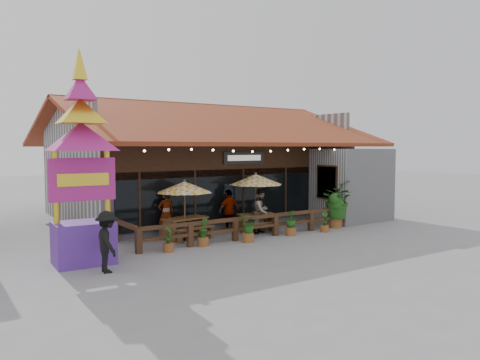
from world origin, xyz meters
TOP-DOWN VIEW (x-y plane):
  - ground at (0.00, 0.00)m, footprint 100.00×100.00m
  - restaurant_building at (0.26, 6.61)m, footprint 15.50×14.73m
  - patio_railing at (-2.25, -0.27)m, footprint 10.00×2.60m
  - umbrella_left at (-4.07, 0.75)m, footprint 2.34×2.34m
  - umbrella_right at (-0.44, 0.97)m, footprint 3.18×3.18m
  - picnic_table_left at (-3.92, 0.99)m, footprint 2.04×1.84m
  - picnic_table_right at (-0.60, 0.66)m, footprint 1.92×1.76m
  - thai_sign_tower at (-8.47, -0.87)m, footprint 2.80×2.80m
  - tropical_plant at (3.01, -0.51)m, footprint 1.97×2.04m
  - diner_a at (-4.50, 1.54)m, footprint 0.73×0.49m
  - diner_b at (-0.65, 0.25)m, footprint 1.15×1.06m
  - diner_c at (-1.59, 1.35)m, footprint 1.12×0.55m
  - pedestrian at (-8.18, -2.28)m, footprint 0.73×1.21m
  - planter_a at (-5.53, -0.82)m, footprint 0.40×0.38m
  - planter_b at (-4.03, -0.64)m, footprint 0.42×0.46m
  - planter_c at (-2.23, -1.01)m, footprint 0.79×0.73m
  - planter_d at (0.04, -0.88)m, footprint 0.55×0.55m
  - planter_e at (1.78, -1.09)m, footprint 0.38×0.38m

SIDE VIEW (x-z plane):
  - ground at x=0.00m, z-range 0.00..0.00m
  - planter_e at x=1.78m, z-range -0.07..0.83m
  - planter_a at x=-5.53m, z-range -0.07..0.86m
  - planter_b at x=-4.03m, z-range -0.05..0.98m
  - planter_d at x=0.04m, z-range -0.02..1.05m
  - picnic_table_right at x=-0.60m, z-range 0.14..0.91m
  - picnic_table_left at x=-3.92m, z-range 0.15..1.01m
  - patio_railing at x=-2.25m, z-range 0.15..1.07m
  - planter_c at x=-2.23m, z-range 0.07..1.17m
  - pedestrian at x=-8.18m, z-range 0.00..1.82m
  - diner_c at x=-1.59m, z-range 0.00..1.85m
  - diner_b at x=-0.65m, z-range 0.00..1.91m
  - diner_a at x=-4.50m, z-range 0.00..1.96m
  - tropical_plant at x=3.01m, z-range 0.16..2.32m
  - umbrella_left at x=-4.07m, z-range 0.90..3.31m
  - restaurant_building at x=0.26m, z-range -0.84..5.25m
  - umbrella_right at x=-0.44m, z-range 0.96..3.54m
  - thai_sign_tower at x=-8.47m, z-range 0.21..7.46m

